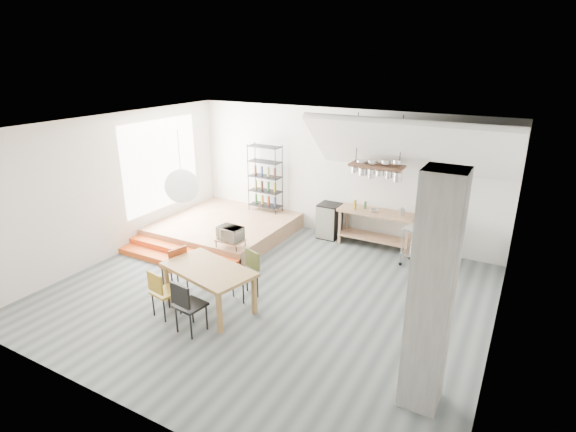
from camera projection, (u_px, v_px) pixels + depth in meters
The scene contains 26 objects.
floor at pixel (267, 293), 8.78m from camera, with size 8.00×8.00×0.00m, color #4F585C.
wall_back at pixel (340, 174), 11.12m from camera, with size 8.00×0.04×3.20m, color silver.
wall_left at pixel (114, 187), 10.05m from camera, with size 0.04×7.00×3.20m, color silver.
wall_right at pixel (504, 261), 6.42m from camera, with size 0.04×7.00×3.20m, color silver.
ceiling at pixel (265, 128), 7.69m from camera, with size 8.00×7.00×0.02m, color white.
slope_ceiling at pixel (410, 147), 9.48m from camera, with size 4.40×1.80×0.15m, color white.
window_pane at pixel (162, 164), 11.21m from camera, with size 0.02×2.50×2.20m, color white.
platform at pixel (225, 228), 11.49m from camera, with size 3.00×3.00×0.40m, color #9A6E4D.
step_lower at pixel (172, 262), 9.93m from camera, with size 3.00×0.35×0.13m, color #E1561A.
step_upper at pixel (183, 253), 10.20m from camera, with size 3.00×0.35×0.27m, color #E1561A.
concrete_column at pixel (432, 296), 5.50m from camera, with size 0.50×0.50×3.20m, color slate.
kitchen_counter at pixel (376, 223), 10.66m from camera, with size 1.80×0.60×0.91m.
stove at pixel (435, 239), 10.08m from camera, with size 0.60×0.60×1.18m.
pot_rack at pixel (378, 169), 10.00m from camera, with size 1.20×0.50×1.43m.
wire_shelving at pixel (265, 177), 11.87m from camera, with size 0.88×0.38×1.80m.
microwave_shelf at pixel (230, 240), 9.85m from camera, with size 0.60×0.40×0.16m.
paper_lantern at pixel (182, 186), 7.91m from camera, with size 0.60×0.60×0.60m, color white.
dining_table at pixel (208, 272), 8.03m from camera, with size 1.85×1.30×0.80m.
chair_mustard at pixel (161, 290), 7.79m from camera, with size 0.48×0.48×0.89m.
chair_black at pixel (187, 303), 7.32m from camera, with size 0.49×0.49×0.95m.
chair_olive at pixel (248, 270), 8.48m from camera, with size 0.53×0.53×0.91m.
chair_red at pixel (176, 264), 8.73m from camera, with size 0.51×0.51×0.91m.
rolling_cart at pixel (424, 244), 9.60m from camera, with size 0.98×0.69×0.88m.
mini_fridge at pixel (329, 221), 11.32m from camera, with size 0.52×0.52×0.88m, color black.
microwave at pixel (230, 233), 9.79m from camera, with size 0.54×0.37×0.30m, color beige.
bowl at pixel (374, 211), 10.53m from camera, with size 0.20×0.20×0.05m, color silver.
Camera 1 is at (4.10, -6.59, 4.38)m, focal length 28.00 mm.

